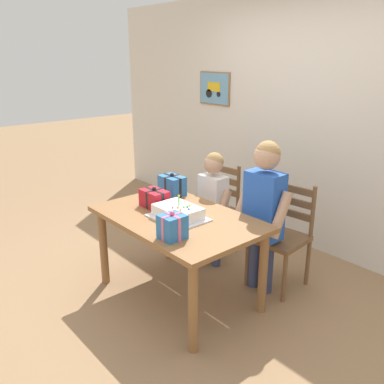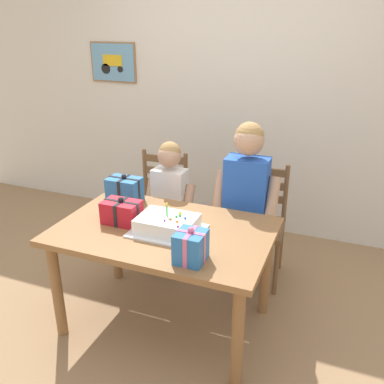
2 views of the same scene
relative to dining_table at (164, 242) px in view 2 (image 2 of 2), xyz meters
name	(u,v)px [view 2 (image 2 of 2)]	position (x,y,z in m)	size (l,w,h in m)	color
ground_plane	(167,321)	(0.00, 0.00, -0.63)	(20.00, 20.00, 0.00)	#997551
back_wall	(239,96)	(0.00, 1.70, 0.67)	(6.40, 0.11, 2.60)	silver
dining_table	(164,242)	(0.00, 0.00, 0.00)	(1.37, 0.88, 0.73)	olive
birthday_cake	(167,225)	(0.04, -0.03, 0.15)	(0.44, 0.34, 0.19)	silver
gift_box_red_large	(191,247)	(0.30, -0.29, 0.19)	(0.16, 0.17, 0.21)	#286BB7
gift_box_beside_cake	(125,190)	(-0.45, 0.30, 0.19)	(0.24, 0.16, 0.21)	#286BB7
gift_box_corner_small	(122,212)	(-0.29, -0.02, 0.17)	(0.25, 0.16, 0.18)	red
chair_left	(160,207)	(-0.43, 0.82, -0.16)	(0.45, 0.45, 0.92)	brown
chair_right	(257,223)	(0.43, 0.82, -0.16)	(0.45, 0.45, 0.92)	brown
child_older	(246,193)	(0.37, 0.61, 0.17)	(0.48, 0.27, 1.32)	#38426B
child_younger	(170,196)	(-0.23, 0.61, 0.05)	(0.40, 0.23, 1.12)	#38426B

